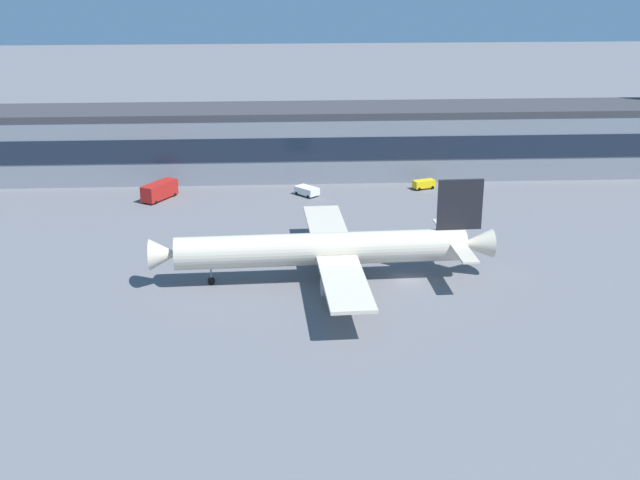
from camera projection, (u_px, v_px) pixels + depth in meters
name	position (u px, v px, depth m)	size (l,w,h in m)	color
ground_plane	(408.00, 280.00, 126.19)	(600.00, 600.00, 0.00)	slate
terminal_building	(366.00, 141.00, 180.41)	(203.52, 15.30, 14.76)	gray
airliner	(328.00, 249.00, 124.55)	(51.26, 43.89, 15.15)	beige
fuel_truck	(160.00, 190.00, 164.71)	(6.73, 8.64, 3.35)	red
follow_me_car	(424.00, 184.00, 171.69)	(4.78, 3.27, 1.85)	yellow
pushback_tractor	(307.00, 191.00, 167.22)	(5.12, 5.32, 1.75)	white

